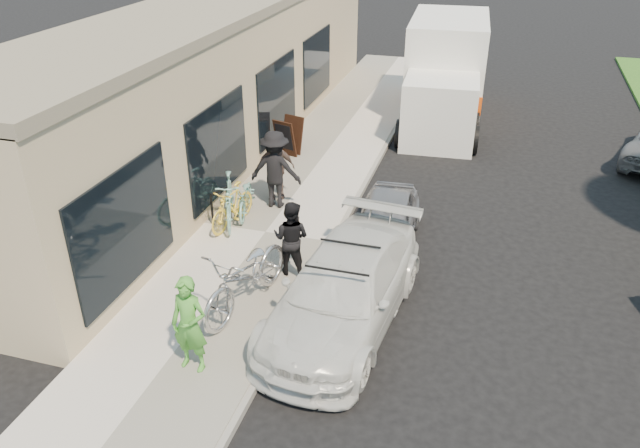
# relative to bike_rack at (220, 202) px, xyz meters

# --- Properties ---
(ground) EXTENTS (120.00, 120.00, 0.00)m
(ground) POSITION_rel_bike_rack_xyz_m (3.18, -3.21, -0.62)
(ground) COLOR black
(ground) RESTS_ON ground
(sidewalk) EXTENTS (3.00, 34.00, 0.15)m
(sidewalk) POSITION_rel_bike_rack_xyz_m (1.18, -0.21, -0.55)
(sidewalk) COLOR beige
(sidewalk) RESTS_ON ground
(curb) EXTENTS (0.12, 34.00, 0.13)m
(curb) POSITION_rel_bike_rack_xyz_m (2.73, -0.21, -0.56)
(curb) COLOR gray
(curb) RESTS_ON ground
(storefront) EXTENTS (3.60, 20.00, 4.22)m
(storefront) POSITION_rel_bike_rack_xyz_m (-2.06, 4.78, 1.50)
(storefront) COLOR tan
(storefront) RESTS_ON ground
(bike_rack) EXTENTS (0.23, 0.53, 0.78)m
(bike_rack) POSITION_rel_bike_rack_xyz_m (0.00, 0.00, 0.00)
(bike_rack) COLOR black
(bike_rack) RESTS_ON sidewalk
(sandwich_board) EXTENTS (0.81, 0.81, 1.07)m
(sandwich_board) POSITION_rel_bike_rack_xyz_m (0.19, 4.28, 0.07)
(sandwich_board) COLOR black
(sandwich_board) RESTS_ON sidewalk
(sedan_white) EXTENTS (2.39, 4.95, 1.43)m
(sedan_white) POSITION_rel_bike_rack_xyz_m (3.63, -2.70, 0.07)
(sedan_white) COLOR silver
(sedan_white) RESTS_ON ground
(sedan_silver) EXTENTS (1.51, 3.37, 1.13)m
(sedan_silver) POSITION_rel_bike_rack_xyz_m (3.81, 0.23, -0.06)
(sedan_silver) COLOR gray
(sedan_silver) RESTS_ON ground
(moving_truck) EXTENTS (2.86, 6.69, 3.22)m
(moving_truck) POSITION_rel_bike_rack_xyz_m (3.98, 9.31, 0.81)
(moving_truck) COLOR white
(moving_truck) RESTS_ON ground
(tandem_bike) EXTENTS (1.37, 2.61, 1.31)m
(tandem_bike) POSITION_rel_bike_rack_xyz_m (1.89, -2.93, 0.18)
(tandem_bike) COLOR #BBBBBD
(tandem_bike) RESTS_ON sidewalk
(woman_rider) EXTENTS (0.64, 0.44, 1.67)m
(woman_rider) POSITION_rel_bike_rack_xyz_m (1.67, -4.71, 0.36)
(woman_rider) COLOR green
(woman_rider) RESTS_ON sidewalk
(man_standing) EXTENTS (0.80, 0.65, 1.56)m
(man_standing) POSITION_rel_bike_rack_xyz_m (2.28, -1.61, 0.31)
(man_standing) COLOR black
(man_standing) RESTS_ON sidewalk
(cruiser_bike_a) EXTENTS (1.17, 1.92, 1.12)m
(cruiser_bike_a) POSITION_rel_bike_rack_xyz_m (0.25, 0.00, 0.09)
(cruiser_bike_a) COLOR #80BFB1
(cruiser_bike_a) RESTS_ON sidewalk
(cruiser_bike_b) EXTENTS (0.92, 1.67, 0.83)m
(cruiser_bike_b) POSITION_rel_bike_rack_xyz_m (0.42, 0.53, -0.06)
(cruiser_bike_b) COLOR #80BFB1
(cruiser_bike_b) RESTS_ON sidewalk
(cruiser_bike_c) EXTENTS (0.75, 1.68, 0.98)m
(cruiser_bike_c) POSITION_rel_bike_rack_xyz_m (0.37, -0.13, 0.02)
(cruiser_bike_c) COLOR yellow
(cruiser_bike_c) RESTS_ON sidewalk
(bystander_a) EXTENTS (1.27, 0.80, 1.89)m
(bystander_a) POSITION_rel_bike_rack_xyz_m (0.97, 1.11, 0.47)
(bystander_a) COLOR black
(bystander_a) RESTS_ON sidewalk
(bystander_b) EXTENTS (1.00, 0.71, 1.58)m
(bystander_b) POSITION_rel_bike_rack_xyz_m (0.81, 1.55, 0.32)
(bystander_b) COLOR brown
(bystander_b) RESTS_ON sidewalk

